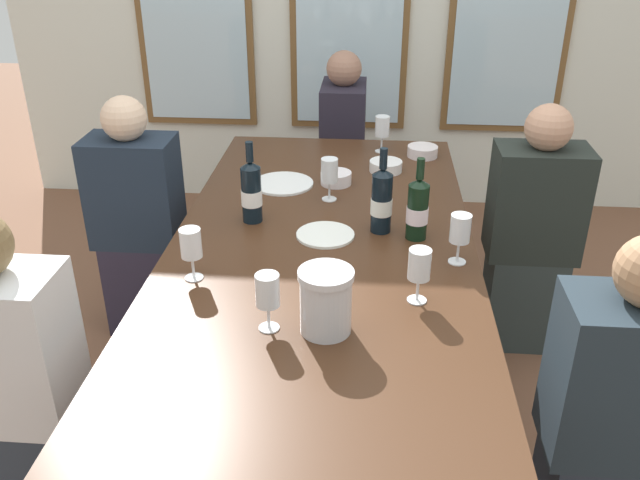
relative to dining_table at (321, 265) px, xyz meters
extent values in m
plane|color=brown|center=(0.00, 0.00, -0.68)|extent=(12.00, 12.00, 0.00)
cube|color=#422716|center=(0.00, 0.00, 0.04)|extent=(1.08, 2.39, 0.04)
cube|color=#422716|center=(-0.44, 1.10, -0.33)|extent=(0.07, 0.07, 0.70)
cube|color=#422716|center=(0.44, 1.10, -0.33)|extent=(0.07, 0.07, 0.70)
cylinder|color=white|center=(0.01, 0.10, 0.07)|extent=(0.21, 0.21, 0.01)
cylinder|color=white|center=(-0.21, 0.57, 0.07)|extent=(0.26, 0.26, 0.01)
cylinder|color=silver|center=(0.05, -0.49, 0.15)|extent=(0.14, 0.14, 0.17)
cylinder|color=silver|center=(0.05, -0.49, 0.24)|extent=(0.16, 0.16, 0.02)
cylinder|color=black|center=(0.33, 0.12, 0.16)|extent=(0.07, 0.08, 0.20)
cone|color=black|center=(0.33, 0.12, 0.28)|extent=(0.07, 0.08, 0.02)
cylinder|color=black|center=(0.33, 0.12, 0.33)|extent=(0.03, 0.03, 0.08)
cylinder|color=white|center=(0.33, 0.12, 0.15)|extent=(0.08, 0.08, 0.06)
cylinder|color=black|center=(-0.27, 0.21, 0.17)|extent=(0.07, 0.08, 0.21)
cone|color=black|center=(-0.27, 0.21, 0.29)|extent=(0.07, 0.08, 0.02)
cylinder|color=black|center=(-0.27, 0.21, 0.34)|extent=(0.03, 0.03, 0.08)
cylinder|color=white|center=(-0.27, 0.21, 0.16)|extent=(0.08, 0.08, 0.06)
cylinder|color=black|center=(0.21, 0.16, 0.17)|extent=(0.08, 0.08, 0.22)
cone|color=black|center=(0.21, 0.16, 0.29)|extent=(0.08, 0.08, 0.02)
cylinder|color=black|center=(0.21, 0.16, 0.34)|extent=(0.03, 0.03, 0.08)
cylinder|color=silver|center=(0.21, 0.16, 0.16)|extent=(0.08, 0.08, 0.06)
cylinder|color=white|center=(0.23, 0.77, 0.09)|extent=(0.15, 0.15, 0.05)
cylinder|color=white|center=(0.02, 0.60, 0.09)|extent=(0.13, 0.13, 0.05)
cylinder|color=white|center=(0.40, 0.97, 0.09)|extent=(0.14, 0.14, 0.05)
cylinder|color=white|center=(0.21, 1.02, 0.07)|extent=(0.06, 0.06, 0.00)
cylinder|color=white|center=(0.21, 1.02, 0.10)|extent=(0.01, 0.01, 0.07)
cylinder|color=white|center=(0.21, 1.02, 0.19)|extent=(0.07, 0.07, 0.09)
cylinder|color=#590C19|center=(0.21, 1.02, 0.16)|extent=(0.06, 0.06, 0.03)
cylinder|color=white|center=(0.46, -0.06, 0.07)|extent=(0.06, 0.06, 0.00)
cylinder|color=white|center=(0.46, -0.06, 0.10)|extent=(0.01, 0.01, 0.07)
cylinder|color=white|center=(0.46, -0.06, 0.19)|extent=(0.07, 0.07, 0.09)
cylinder|color=maroon|center=(0.46, -0.06, 0.16)|extent=(0.06, 0.06, 0.02)
cylinder|color=white|center=(0.32, -0.31, 0.07)|extent=(0.06, 0.06, 0.00)
cylinder|color=white|center=(0.32, -0.31, 0.10)|extent=(0.01, 0.01, 0.07)
cylinder|color=white|center=(0.32, -0.31, 0.19)|extent=(0.07, 0.07, 0.09)
cylinder|color=white|center=(-0.11, -0.49, 0.07)|extent=(0.06, 0.06, 0.00)
cylinder|color=white|center=(-0.11, -0.49, 0.10)|extent=(0.01, 0.01, 0.07)
cylinder|color=white|center=(-0.11, -0.49, 0.19)|extent=(0.07, 0.07, 0.09)
cylinder|color=white|center=(0.00, 0.43, 0.07)|extent=(0.06, 0.06, 0.00)
cylinder|color=white|center=(0.00, 0.43, 0.10)|extent=(0.01, 0.01, 0.07)
cylinder|color=white|center=(0.00, 0.43, 0.19)|extent=(0.07, 0.07, 0.09)
cylinder|color=#590C19|center=(0.00, 0.43, 0.16)|extent=(0.06, 0.06, 0.02)
cylinder|color=white|center=(-0.39, -0.23, 0.07)|extent=(0.06, 0.06, 0.00)
cylinder|color=white|center=(-0.39, -0.23, 0.10)|extent=(0.01, 0.01, 0.07)
cylinder|color=white|center=(-0.39, -0.23, 0.19)|extent=(0.07, 0.07, 0.09)
cylinder|color=#590C19|center=(-0.39, -0.23, 0.16)|extent=(0.06, 0.06, 0.03)
cube|color=#2B3440|center=(-0.86, -0.57, -0.45)|extent=(0.32, 0.24, 0.45)
cube|color=silver|center=(-0.86, -0.57, 0.01)|extent=(0.38, 0.24, 0.48)
cube|color=#222E37|center=(0.86, -0.57, 0.01)|extent=(0.38, 0.24, 0.48)
cube|color=#2A2536|center=(-0.86, 0.56, -0.45)|extent=(0.32, 0.24, 0.45)
cube|color=#1C2836|center=(-0.86, 0.56, 0.01)|extent=(0.38, 0.24, 0.48)
sphere|color=beige|center=(-0.86, 0.56, 0.34)|extent=(0.19, 0.19, 0.19)
cube|color=#2D3736|center=(0.86, 0.58, -0.45)|extent=(0.32, 0.24, 0.45)
cube|color=#232A26|center=(0.86, 0.58, 0.01)|extent=(0.38, 0.24, 0.48)
sphere|color=tan|center=(0.86, 0.58, 0.34)|extent=(0.19, 0.19, 0.19)
cube|color=#3A2237|center=(0.00, 1.55, -0.45)|extent=(0.24, 0.32, 0.45)
cube|color=#24202D|center=(0.00, 1.55, 0.01)|extent=(0.24, 0.38, 0.48)
sphere|color=#996C57|center=(0.00, 1.55, 0.34)|extent=(0.19, 0.19, 0.19)
camera|label=1|loc=(0.17, -2.05, 1.15)|focal=37.64mm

